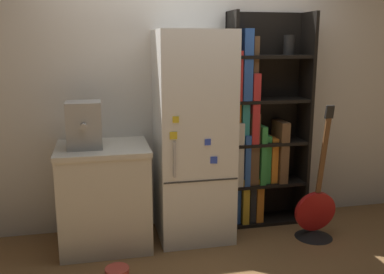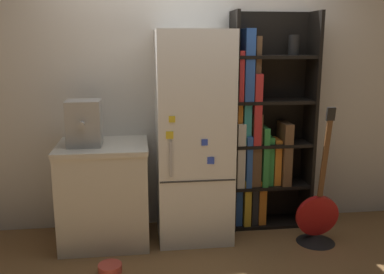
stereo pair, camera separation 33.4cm
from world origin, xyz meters
name	(u,v)px [view 1 (the left image)]	position (x,y,z in m)	size (l,w,h in m)	color
ground_plane	(197,241)	(0.00, 0.00, 0.00)	(16.00, 16.00, 0.00)	olive
wall_back	(186,90)	(0.00, 0.47, 1.30)	(8.00, 0.05, 2.60)	silver
refrigerator	(193,137)	(0.00, 0.15, 0.92)	(0.65, 0.63, 1.85)	white
bookshelf	(258,133)	(0.67, 0.32, 0.90)	(0.77, 0.32, 2.02)	black
kitchen_counter	(105,196)	(-0.79, 0.13, 0.44)	(0.77, 0.66, 0.89)	beige
espresso_machine	(84,125)	(-0.93, 0.09, 1.08)	(0.28, 0.31, 0.38)	#A5A39E
guitar	(315,219)	(1.06, -0.16, 0.17)	(0.38, 0.34, 1.23)	black
pet_bowl	(117,271)	(-0.73, -0.45, 0.04)	(0.19, 0.19, 0.07)	#D84C3F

